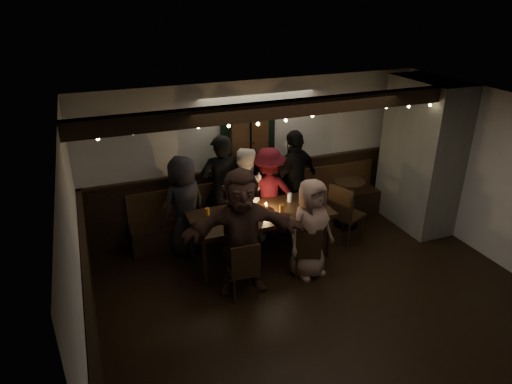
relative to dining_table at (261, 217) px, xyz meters
name	(u,v)px	position (x,y,z in m)	size (l,w,h in m)	color
room	(343,181)	(1.45, 0.02, 0.36)	(6.02, 5.01, 2.62)	black
dining_table	(261,217)	(0.00, 0.00, 0.00)	(2.20, 0.94, 0.95)	black
chair_near_left	(244,267)	(-0.61, -0.91, -0.22)	(0.43, 0.43, 0.89)	black
chair_near_right	(307,249)	(0.43, -0.77, -0.24)	(0.49, 0.49, 0.84)	black
chair_end	(344,211)	(1.45, -0.08, -0.13)	(0.62, 0.62, 1.04)	black
high_top	(348,197)	(1.84, 0.42, -0.17)	(0.55, 0.55, 0.87)	black
person_a	(184,205)	(-1.05, 0.63, 0.09)	(0.79, 0.52, 1.63)	black
person_b	(222,189)	(-0.38, 0.77, 0.21)	(0.68, 0.44, 1.85)	black
person_c	(244,195)	(-0.04, 0.65, 0.10)	(0.79, 0.62, 1.64)	silver
person_d	(268,193)	(0.40, 0.64, 0.07)	(1.02, 0.59, 1.58)	#470B15
person_e	(295,180)	(0.93, 0.74, 0.18)	(1.05, 0.44, 1.80)	black
person_f	(242,232)	(-0.55, -0.68, 0.20)	(1.71, 0.54, 1.84)	#412922
person_g	(310,229)	(0.49, -0.71, 0.05)	(0.75, 0.49, 1.54)	#9C786A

